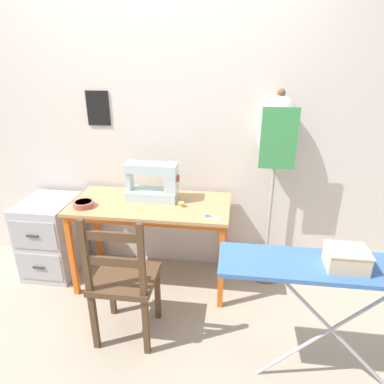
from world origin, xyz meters
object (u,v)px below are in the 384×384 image
(filing_cabinet, at_px, (52,237))
(storage_box, at_px, (346,258))
(thread_spool_near_machine, at_px, (181,205))
(ironing_board, at_px, (342,273))
(fabric_bowl, at_px, (84,204))
(dress_form, at_px, (276,146))
(wooden_chair, at_px, (124,281))
(scissors, at_px, (210,217))
(sewing_machine, at_px, (155,183))

(filing_cabinet, relative_size, storage_box, 3.30)
(thread_spool_near_machine, bearing_deg, ironing_board, -38.81)
(fabric_bowl, distance_m, dress_form, 1.52)
(filing_cabinet, bearing_deg, fabric_bowl, -23.01)
(dress_form, bearing_deg, storage_box, -75.77)
(wooden_chair, xyz_separation_m, dress_form, (0.97, 0.84, 0.71))
(scissors, bearing_deg, fabric_bowl, 177.26)
(scissors, height_order, wooden_chair, wooden_chair)
(wooden_chair, distance_m, filing_cabinet, 1.09)
(scissors, distance_m, dress_form, 0.75)
(wooden_chair, xyz_separation_m, storage_box, (1.24, -0.21, 0.42))
(sewing_machine, distance_m, filing_cabinet, 1.07)
(thread_spool_near_machine, distance_m, dress_form, 0.85)
(dress_form, relative_size, ironing_board, 1.25)
(fabric_bowl, distance_m, thread_spool_near_machine, 0.74)
(filing_cabinet, distance_m, ironing_board, 2.32)
(dress_form, bearing_deg, filing_cabinet, -174.22)
(sewing_machine, height_order, dress_form, dress_form)
(fabric_bowl, bearing_deg, thread_spool_near_machine, 7.50)
(fabric_bowl, distance_m, scissors, 0.96)
(wooden_chair, bearing_deg, scissors, 39.98)
(sewing_machine, height_order, scissors, sewing_machine)
(sewing_machine, xyz_separation_m, dress_form, (0.91, 0.16, 0.29))
(scissors, relative_size, ironing_board, 0.10)
(fabric_bowl, distance_m, filing_cabinet, 0.62)
(fabric_bowl, height_order, ironing_board, ironing_board)
(thread_spool_near_machine, height_order, wooden_chair, wooden_chair)
(thread_spool_near_machine, relative_size, filing_cabinet, 0.07)
(wooden_chair, bearing_deg, thread_spool_near_machine, 63.64)
(dress_form, xyz_separation_m, ironing_board, (0.27, -1.04, -0.39))
(sewing_machine, xyz_separation_m, ironing_board, (1.18, -0.88, -0.10))
(ironing_board, bearing_deg, storage_box, -97.97)
(thread_spool_near_machine, relative_size, wooden_chair, 0.05)
(scissors, distance_m, storage_box, 0.98)
(wooden_chair, bearing_deg, ironing_board, -8.99)
(wooden_chair, xyz_separation_m, ironing_board, (1.24, -0.20, 0.32))
(ironing_board, distance_m, storage_box, 0.10)
(dress_form, bearing_deg, thread_spool_near_machine, -158.69)
(thread_spool_near_machine, distance_m, wooden_chair, 0.71)
(filing_cabinet, bearing_deg, dress_form, 5.78)
(thread_spool_near_machine, bearing_deg, filing_cabinet, 175.90)
(ironing_board, bearing_deg, fabric_bowl, 158.20)
(scissors, height_order, thread_spool_near_machine, thread_spool_near_machine)
(thread_spool_near_machine, bearing_deg, wooden_chair, -116.36)
(filing_cabinet, bearing_deg, storage_box, -22.48)
(sewing_machine, xyz_separation_m, filing_cabinet, (-0.93, -0.02, -0.53))
(scissors, relative_size, storage_box, 0.61)
(scissors, height_order, filing_cabinet, scissors)
(scissors, relative_size, thread_spool_near_machine, 2.76)
(filing_cabinet, bearing_deg, scissors, -9.23)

